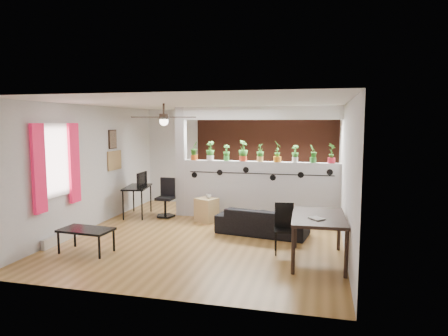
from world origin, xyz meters
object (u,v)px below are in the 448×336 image
potted_plant_5 (277,151)px  sofa (262,222)px  office_chair (166,200)px  folding_chair (284,223)px  potted_plant_1 (210,150)px  potted_plant_2 (227,152)px  potted_plant_6 (295,153)px  cube_shelf (207,210)px  cup (209,196)px  potted_plant_0 (194,150)px  potted_plant_3 (243,150)px  computer_desk (137,189)px  ceiling_fan (164,118)px  dining_table (319,221)px  coffee_table (86,231)px  potted_plant_8 (332,152)px  potted_plant_4 (260,152)px  potted_plant_7 (313,153)px

potted_plant_5 → sofa: bearing=-97.2°
office_chair → folding_chair: bearing=-33.4°
potted_plant_1 → potted_plant_2: potted_plant_1 is taller
potted_plant_6 → cube_shelf: bearing=-165.9°
cup → sofa: bearing=-28.8°
potted_plant_0 → office_chair: (-0.62, -0.29, -1.19)m
potted_plant_3 → potted_plant_2: bearing=-180.0°
office_chair → folding_chair: 3.56m
computer_desk → office_chair: bearing=4.4°
ceiling_fan → sofa: (1.84, 0.59, -2.06)m
ceiling_fan → folding_chair: 3.02m
potted_plant_3 → potted_plant_6: potted_plant_3 is taller
dining_table → coffee_table: size_ratio=1.51×
ceiling_fan → office_chair: ceiling_fan is taller
coffee_table → potted_plant_8: bearing=36.9°
potted_plant_3 → cup: potted_plant_3 is taller
cube_shelf → office_chair: bearing=-166.7°
potted_plant_5 → potted_plant_3: bearing=180.0°
ceiling_fan → computer_desk: 2.58m
potted_plant_8 → dining_table: 2.75m
potted_plant_3 → ceiling_fan: bearing=-123.8°
potted_plant_6 → cup: potted_plant_6 is taller
potted_plant_2 → cup: (-0.30, -0.48, -0.97)m
sofa → potted_plant_8: bearing=-128.5°
potted_plant_1 → potted_plant_4: bearing=-0.0°
potted_plant_6 → coffee_table: size_ratio=0.41×
potted_plant_8 → cube_shelf: (-2.72, -0.48, -1.32)m
sofa → dining_table: size_ratio=1.23×
potted_plant_3 → folding_chair: size_ratio=0.56×
potted_plant_5 → sofa: (-0.15, -1.21, -1.35)m
potted_plant_2 → coffee_table: potted_plant_2 is taller
cube_shelf → cup: (0.05, 0.00, 0.31)m
potted_plant_5 → dining_table: potted_plant_5 is taller
ceiling_fan → potted_plant_6: bearing=37.0°
sofa → dining_table: (1.11, -1.37, 0.42)m
potted_plant_1 → cup: bearing=-78.8°
dining_table → office_chair: bearing=147.1°
potted_plant_1 → cup: (0.10, -0.48, -1.01)m
potted_plant_7 → dining_table: size_ratio=0.28×
cube_shelf → dining_table: dining_table is taller
sofa → cube_shelf: (-1.38, 0.73, 0.01)m
cube_shelf → potted_plant_2: bearing=78.1°
potted_plant_3 → dining_table: size_ratio=0.34×
potted_plant_0 → potted_plant_3: bearing=0.0°
ceiling_fan → potted_plant_5: 2.78m
potted_plant_8 → office_chair: (-3.78, -0.29, -1.18)m
coffee_table → potted_plant_2: bearing=60.5°
ceiling_fan → dining_table: 3.46m
potted_plant_1 → office_chair: potted_plant_1 is taller
ceiling_fan → cube_shelf: ceiling_fan is taller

